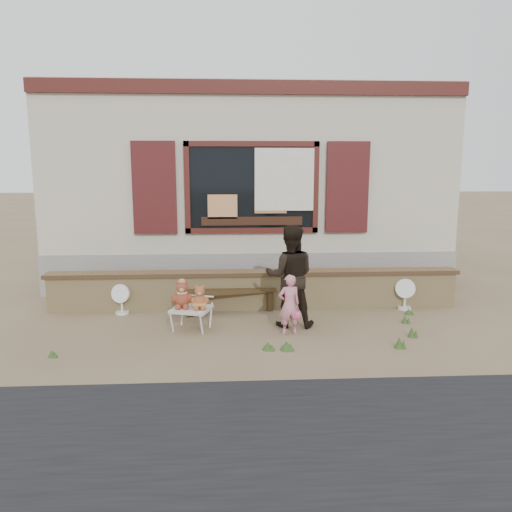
{
  "coord_description": "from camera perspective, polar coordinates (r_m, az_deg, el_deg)",
  "views": [
    {
      "loc": [
        -0.45,
        -7.4,
        2.45
      ],
      "look_at": [
        0.0,
        0.6,
        1.0
      ],
      "focal_mm": 35.0,
      "sensor_mm": 36.0,
      "label": 1
    }
  ],
  "objects": [
    {
      "name": "teddy_bear_left",
      "position": [
        7.62,
        -8.43,
        -4.27
      ],
      "size": [
        0.38,
        0.35,
        0.43
      ],
      "primitive_type": null,
      "rotation": [
        0.0,
        0.0,
        -0.3
      ],
      "color": "brown",
      "rests_on": "folding_chair"
    },
    {
      "name": "grass_tufts",
      "position": [
        7.24,
        8.51,
        -9.11
      ],
      "size": [
        5.43,
        1.7,
        0.16
      ],
      "color": "#304F1F",
      "rests_on": "ground"
    },
    {
      "name": "child",
      "position": [
        7.35,
        3.8,
        -5.56
      ],
      "size": [
        0.36,
        0.27,
        0.9
      ],
      "primitive_type": "imported",
      "rotation": [
        0.0,
        0.0,
        3.33
      ],
      "color": "pink",
      "rests_on": "ground"
    },
    {
      "name": "ground",
      "position": [
        7.81,
        0.25,
        -8.03
      ],
      "size": [
        80.0,
        80.0,
        0.0
      ],
      "primitive_type": "plane",
      "color": "brown",
      "rests_on": "ground"
    },
    {
      "name": "bench",
      "position": [
        8.48,
        -3.07,
        -4.5
      ],
      "size": [
        1.6,
        0.62,
        0.4
      ],
      "rotation": [
        0.0,
        0.0,
        0.19
      ],
      "color": "#332412",
      "rests_on": "ground"
    },
    {
      "name": "fan_right",
      "position": [
        9.02,
        16.67,
        -4.16
      ],
      "size": [
        0.35,
        0.23,
        0.54
      ],
      "rotation": [
        0.0,
        0.0,
        -0.33
      ],
      "color": "white",
      "rests_on": "ground"
    },
    {
      "name": "folding_chair",
      "position": [
        7.64,
        -7.4,
        -6.12
      ],
      "size": [
        0.67,
        0.63,
        0.34
      ],
      "rotation": [
        0.0,
        0.0,
        -0.3
      ],
      "color": "beige",
      "rests_on": "ground"
    },
    {
      "name": "adult",
      "position": [
        7.66,
        3.91,
        -2.3
      ],
      "size": [
        0.83,
        0.69,
        1.58
      ],
      "primitive_type": "imported",
      "rotation": [
        0.0,
        0.0,
        3.02
      ],
      "color": "black",
      "rests_on": "ground"
    },
    {
      "name": "teddy_bear_right",
      "position": [
        7.53,
        -6.44,
        -4.64
      ],
      "size": [
        0.32,
        0.3,
        0.37
      ],
      "primitive_type": null,
      "rotation": [
        0.0,
        0.0,
        -0.3
      ],
      "color": "brown",
      "rests_on": "folding_chair"
    },
    {
      "name": "brick_wall",
      "position": [
        8.67,
        -0.15,
        -3.82
      ],
      "size": [
        7.1,
        0.36,
        0.67
      ],
      "color": "tan",
      "rests_on": "ground"
    },
    {
      "name": "fan_left",
      "position": [
        8.67,
        -15.11,
        -4.74
      ],
      "size": [
        0.33,
        0.22,
        0.52
      ],
      "rotation": [
        0.0,
        0.0,
        -0.29
      ],
      "color": "white",
      "rests_on": "ground"
    },
    {
      "name": "shopfront",
      "position": [
        11.91,
        -1.07,
        8.09
      ],
      "size": [
        8.04,
        5.13,
        4.0
      ],
      "color": "gray",
      "rests_on": "ground"
    }
  ]
}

